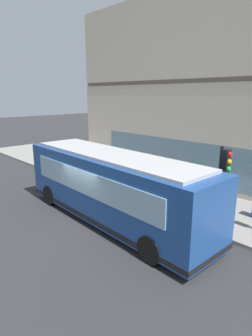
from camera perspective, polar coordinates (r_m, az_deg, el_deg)
name	(u,v)px	position (r m, az deg, el deg)	size (l,w,h in m)	color
ground	(92,221)	(12.91, -6.84, -10.54)	(120.00, 120.00, 0.00)	#2D2D30
sidewalk_curb	(161,193)	(16.03, 7.15, -5.13)	(4.52, 40.00, 0.15)	gray
building_corner	(223,92)	(20.26, 19.06, 14.36)	(7.81, 19.47, 11.28)	beige
city_bus_nearside	(112,187)	(12.31, -2.89, -3.93)	(2.89, 10.12, 3.07)	#1E478C
traffic_light_near_corner	(223,173)	(11.46, 19.02, -1.00)	(0.32, 0.49, 3.43)	black
fire_hydrant	(170,188)	(15.70, 8.93, -3.94)	(0.35, 0.35, 0.74)	red
pedestrian_walking_along_curb	(143,169)	(16.83, 3.48, -0.24)	(0.32, 0.32, 1.73)	#8C3F8C
pedestrian_by_light_pole	(93,167)	(17.55, -6.64, 0.20)	(0.32, 0.32, 1.68)	black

